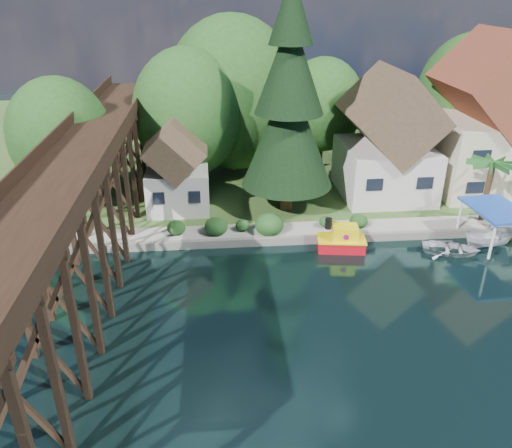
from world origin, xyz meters
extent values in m
plane|color=black|center=(0.00, 0.00, 0.00)|extent=(140.00, 140.00, 0.00)
cube|color=#345120|center=(0.00, 34.00, 0.25)|extent=(140.00, 52.00, 0.50)
cube|color=slate|center=(4.00, 8.00, 0.31)|extent=(60.00, 0.40, 0.62)
cube|color=gray|center=(6.00, 9.30, 0.53)|extent=(50.00, 2.60, 0.06)
cube|color=black|center=(-16.00, -9.60, 4.00)|extent=(4.00, 0.36, 8.00)
cube|color=black|center=(-16.00, -6.40, 4.00)|extent=(4.00, 0.36, 8.00)
cube|color=black|center=(-16.00, -3.20, 4.00)|extent=(4.00, 0.36, 8.00)
cube|color=black|center=(-16.00, 0.00, 4.00)|extent=(4.00, 0.36, 8.00)
cube|color=black|center=(-16.00, 3.20, 4.00)|extent=(4.00, 0.36, 8.00)
cube|color=black|center=(-16.00, 6.40, 4.00)|extent=(4.00, 0.36, 8.00)
cube|color=black|center=(-16.00, 9.60, 4.00)|extent=(4.00, 0.36, 8.00)
cube|color=black|center=(-16.00, 12.80, 4.00)|extent=(4.00, 0.36, 8.00)
cube|color=black|center=(-16.00, 16.00, 4.00)|extent=(4.00, 0.36, 8.00)
cube|color=black|center=(-16.00, 19.20, 4.00)|extent=(4.00, 0.36, 8.00)
cube|color=black|center=(-16.00, 22.40, 4.00)|extent=(4.00, 0.36, 8.00)
cube|color=black|center=(-16.00, 25.60, 4.00)|extent=(4.00, 0.36, 8.00)
cube|color=black|center=(-17.75, 6.00, 8.05)|extent=(0.35, 44.00, 0.35)
cube|color=black|center=(-14.25, 6.00, 8.05)|extent=(0.35, 44.00, 0.35)
cube|color=black|center=(-16.00, 6.00, 8.35)|extent=(4.00, 44.00, 0.30)
cube|color=black|center=(-18.00, 6.00, 8.90)|extent=(0.12, 44.00, 0.80)
cube|color=black|center=(-14.00, 6.00, 8.90)|extent=(0.12, 44.00, 0.80)
cube|color=beige|center=(7.00, 16.00, 2.75)|extent=(7.50, 8.00, 4.50)
cube|color=#463625|center=(7.00, 16.00, 7.70)|extent=(7.64, 8.64, 7.64)
cube|color=black|center=(4.90, 11.96, 2.98)|extent=(1.35, 0.08, 1.00)
cube|color=black|center=(9.10, 11.96, 2.98)|extent=(1.35, 0.08, 1.00)
cube|color=beige|center=(16.00, 16.50, 3.75)|extent=(8.50, 8.50, 6.50)
cube|color=brown|center=(16.00, 16.50, 10.06)|extent=(8.65, 9.18, 8.65)
cube|color=black|center=(13.62, 12.21, 4.08)|extent=(1.53, 0.08, 1.00)
cube|color=beige|center=(-11.00, 14.50, 2.25)|extent=(5.00, 5.00, 3.50)
cube|color=#463625|center=(-11.00, 14.50, 5.80)|extent=(5.09, 5.40, 5.09)
cube|color=black|center=(-12.40, 11.96, 2.43)|extent=(0.90, 0.08, 1.00)
cube|color=black|center=(-9.60, 11.96, 2.43)|extent=(0.90, 0.08, 1.00)
cylinder|color=#382314|center=(-10.00, 19.00, 2.75)|extent=(0.50, 0.50, 4.50)
ellipsoid|color=#214619|center=(-10.00, 19.00, 7.50)|extent=(4.40, 4.40, 5.06)
cylinder|color=#382314|center=(-6.00, 23.00, 2.98)|extent=(0.50, 0.50, 4.95)
ellipsoid|color=#214619|center=(-6.00, 23.00, 8.20)|extent=(5.00, 5.00, 5.75)
cylinder|color=#382314|center=(3.00, 24.00, 2.52)|extent=(0.50, 0.50, 4.05)
ellipsoid|color=#214619|center=(3.00, 24.00, 6.80)|extent=(4.00, 4.00, 4.60)
cylinder|color=#382314|center=(18.00, 24.00, 2.75)|extent=(0.50, 0.50, 4.50)
ellipsoid|color=#214619|center=(18.00, 24.00, 7.50)|extent=(4.60, 4.60, 5.29)
cylinder|color=#382314|center=(-20.00, 15.00, 2.52)|extent=(0.50, 0.50, 4.05)
ellipsoid|color=#214619|center=(-20.00, 15.00, 6.80)|extent=(4.00, 4.00, 4.60)
ellipsoid|color=#153B15|center=(-8.00, 9.20, 1.27)|extent=(1.98, 1.98, 1.53)
ellipsoid|color=#153B15|center=(-6.00, 9.50, 1.09)|extent=(1.54, 1.54, 1.19)
ellipsoid|color=#153B15|center=(-4.00, 9.00, 1.35)|extent=(2.20, 2.20, 1.70)
ellipsoid|color=#153B15|center=(-11.00, 9.40, 1.18)|extent=(1.76, 1.76, 1.36)
ellipsoid|color=#153B15|center=(0.50, 9.60, 1.09)|extent=(1.54, 1.54, 1.19)
ellipsoid|color=#153B15|center=(3.00, 9.30, 1.18)|extent=(1.76, 1.76, 1.36)
cylinder|color=#382314|center=(-2.07, 13.41, 2.17)|extent=(1.00, 1.00, 3.35)
cone|color=black|center=(-2.07, 13.41, 7.19)|extent=(7.36, 7.36, 8.92)
cone|color=black|center=(-2.07, 13.41, 12.21)|extent=(5.35, 5.35, 7.25)
cone|color=black|center=(-2.07, 13.41, 16.11)|extent=(3.35, 3.35, 5.02)
cylinder|color=#382314|center=(13.20, 9.74, 2.77)|extent=(0.45, 0.45, 4.55)
ellipsoid|color=#1A4E1C|center=(13.20, 9.74, 5.26)|extent=(3.96, 3.96, 1.03)
cube|color=red|center=(1.06, 6.88, 0.39)|extent=(3.58, 2.24, 0.90)
cube|color=yellow|center=(1.06, 6.88, 0.88)|extent=(3.71, 2.37, 0.11)
cube|color=yellow|center=(1.28, 6.84, 1.35)|extent=(1.96, 1.58, 1.12)
cylinder|color=black|center=(0.06, 7.01, 2.08)|extent=(0.49, 0.49, 0.79)
cylinder|color=#9B0B6B|center=(1.19, 6.15, 1.35)|extent=(0.41, 0.14, 0.40)
cylinder|color=#9B0B6B|center=(1.38, 7.53, 1.35)|extent=(0.41, 0.14, 0.40)
cylinder|color=#9B0B6B|center=(2.17, 6.72, 1.35)|extent=(0.14, 0.41, 0.40)
imported|color=silver|center=(8.89, 5.64, 0.42)|extent=(4.76, 4.02, 0.84)
imported|color=silver|center=(12.08, 6.26, 0.77)|extent=(4.05, 1.75, 1.53)
cube|color=#1B49B4|center=(12.08, 6.26, 3.07)|extent=(3.69, 5.12, 0.18)
cylinder|color=white|center=(13.31, 8.50, 1.69)|extent=(0.18, 0.18, 2.76)
cylinder|color=white|center=(10.84, 4.03, 1.69)|extent=(0.18, 0.18, 2.76)
cylinder|color=white|center=(10.56, 8.31, 1.69)|extent=(0.18, 0.18, 2.76)
camera|label=1|loc=(-8.00, -24.66, 17.65)|focal=35.00mm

